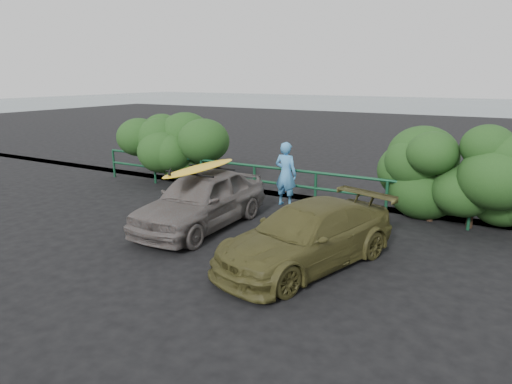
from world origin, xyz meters
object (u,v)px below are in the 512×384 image
Objects in this scene: sedan at (201,199)px; olive_vehicle at (307,236)px; man at (286,174)px; guardrail at (284,185)px; surfboard at (200,168)px.

sedan is 3.30m from olive_vehicle.
guardrail is at bearing -50.25° from man.
man is (-2.28, 3.64, 0.32)m from olive_vehicle.
surfboard is at bearing -91.20° from sedan.
man is at bearing -53.93° from guardrail.
sedan is 1.49× the size of surfboard.
surfboard is (-0.91, -2.79, 0.57)m from man.
guardrail is 0.50m from man.
surfboard is (-0.73, -3.03, 0.97)m from guardrail.
sedan is 0.79m from surfboard.
man reaches higher than sedan.
olive_vehicle is (3.19, -0.85, -0.10)m from sedan.
man is 0.67× the size of surfboard.
olive_vehicle is 1.51× the size of surfboard.
surfboard is at bearing 75.60° from man.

